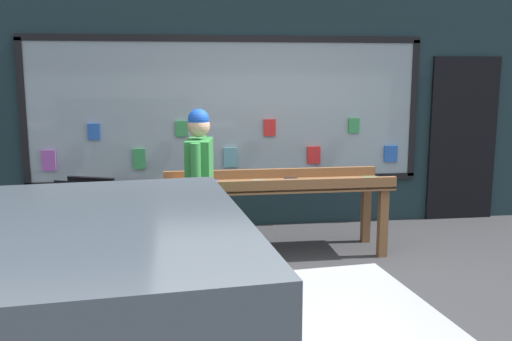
{
  "coord_description": "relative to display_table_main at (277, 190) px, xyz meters",
  "views": [
    {
      "loc": [
        -1.05,
        -4.6,
        1.93
      ],
      "look_at": [
        -0.25,
        0.96,
        0.94
      ],
      "focal_mm": 40.0,
      "sensor_mm": 36.0,
      "label": 1
    }
  ],
  "objects": [
    {
      "name": "small_dog",
      "position": [
        -0.34,
        -0.84,
        -0.4
      ],
      "size": [
        0.22,
        0.6,
        0.42
      ],
      "rotation": [
        0.0,
        0.0,
        1.51
      ],
      "color": "white",
      "rests_on": "ground_plane"
    },
    {
      "name": "display_table_main",
      "position": [
        0.0,
        0.0,
        0.0
      ],
      "size": [
        2.36,
        0.69,
        0.86
      ],
      "color": "brown",
      "rests_on": "ground_plane"
    },
    {
      "name": "sandwich_board_sign",
      "position": [
        -1.92,
        -0.16,
        -0.24
      ],
      "size": [
        0.72,
        0.82,
        0.88
      ],
      "rotation": [
        0.0,
        0.0,
        -0.38
      ],
      "color": "black",
      "rests_on": "ground_plane"
    },
    {
      "name": "person_browsing",
      "position": [
        -0.83,
        -0.54,
        0.23
      ],
      "size": [
        0.29,
        0.63,
        1.59
      ],
      "rotation": [
        0.0,
        0.0,
        1.41
      ],
      "color": "black",
      "rests_on": "ground_plane"
    },
    {
      "name": "ground_plane",
      "position": [
        -0.0,
        -1.17,
        -0.69
      ],
      "size": [
        40.0,
        40.0,
        0.0
      ],
      "primitive_type": "plane",
      "color": "#38383A"
    },
    {
      "name": "shopfront_facade",
      "position": [
        0.01,
        1.23,
        1.04
      ],
      "size": [
        7.86,
        0.29,
        3.51
      ],
      "color": "#192D33",
      "rests_on": "ground_plane"
    }
  ]
}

